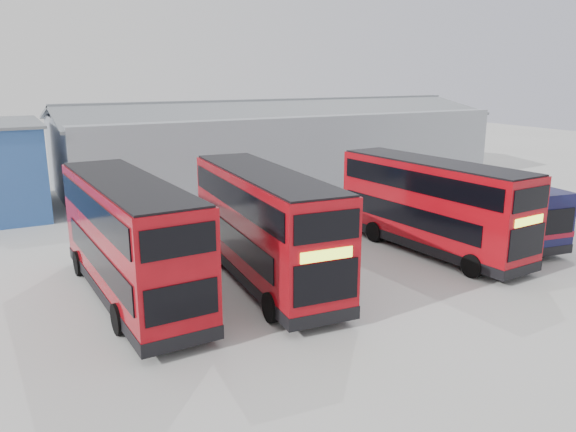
{
  "coord_description": "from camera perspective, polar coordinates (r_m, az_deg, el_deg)",
  "views": [
    {
      "loc": [
        -10.42,
        -16.89,
        7.73
      ],
      "look_at": [
        -0.14,
        2.54,
        2.1
      ],
      "focal_mm": 35.0,
      "sensor_mm": 36.0,
      "label": 1
    }
  ],
  "objects": [
    {
      "name": "double_decker_right",
      "position": [
        25.39,
        14.34,
        0.91
      ],
      "size": [
        3.09,
        9.74,
        4.05
      ],
      "rotation": [
        0.0,
        0.0,
        0.08
      ],
      "color": "#A00912",
      "rests_on": "ground"
    },
    {
      "name": "single_decker_blue",
      "position": [
        29.36,
        18.01,
        1.28
      ],
      "size": [
        3.89,
        10.89,
        2.89
      ],
      "rotation": [
        0.0,
        0.0,
        3.0
      ],
      "color": "#0C1238",
      "rests_on": "ground"
    },
    {
      "name": "ground_plane",
      "position": [
        21.3,
        3.55,
        -6.94
      ],
      "size": [
        120.0,
        120.0,
        0.0
      ],
      "primitive_type": "plane",
      "color": "#ACACA6",
      "rests_on": "ground"
    },
    {
      "name": "maintenance_shed",
      "position": [
        41.55,
        -1.36,
        7.28
      ],
      "size": [
        30.5,
        12.0,
        5.89
      ],
      "color": "#8E929B",
      "rests_on": "ground"
    },
    {
      "name": "double_decker_left",
      "position": [
        20.02,
        -15.78,
        -2.49
      ],
      "size": [
        2.96,
        10.15,
        4.25
      ],
      "rotation": [
        0.0,
        0.0,
        3.19
      ],
      "color": "#A00912",
      "rests_on": "ground"
    },
    {
      "name": "double_decker_centre",
      "position": [
        20.95,
        -2.41,
        -1.21
      ],
      "size": [
        3.13,
        10.16,
        4.24
      ],
      "rotation": [
        0.0,
        0.0,
        -0.07
      ],
      "color": "#A00912",
      "rests_on": "ground"
    }
  ]
}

